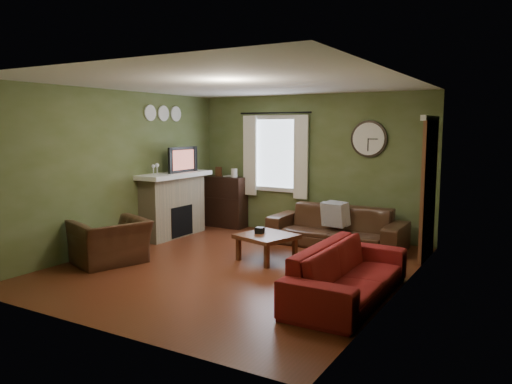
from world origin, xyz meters
The scene contains 31 objects.
floor centered at (0.00, 0.00, 0.00)m, with size 4.60×5.20×0.00m, color #5A2715.
ceiling centered at (0.00, 0.00, 2.60)m, with size 4.60×5.20×0.00m, color white.
wall_left centered at (-2.30, 0.00, 1.30)m, with size 0.00×5.20×2.60m, color #556336.
wall_right centered at (2.30, 0.00, 1.30)m, with size 0.00×5.20×2.60m, color #556336.
wall_back centered at (0.00, 2.60, 1.30)m, with size 4.60×0.00×2.60m, color #556336.
wall_front centered at (0.00, -2.60, 1.30)m, with size 4.60×0.00×2.60m, color #556336.
fireplace centered at (-2.10, 1.15, 0.55)m, with size 0.40×1.40×1.10m, color tan.
firebox centered at (-1.91, 1.15, 0.30)m, with size 0.04×0.60×0.55m, color black.
mantel centered at (-2.07, 1.15, 1.14)m, with size 0.58×1.60×0.08m, color white.
tv centered at (-2.05, 1.30, 1.35)m, with size 0.60×0.08×0.35m, color black.
tv_screen centered at (-1.97, 1.30, 1.41)m, with size 0.02×0.62×0.36m, color #994C3F.
medallion_left centered at (-2.28, 0.80, 2.25)m, with size 0.28×0.28×0.03m, color white.
medallion_mid centered at (-2.28, 1.15, 2.25)m, with size 0.28×0.28×0.03m, color white.
medallion_right centered at (-2.28, 1.50, 2.25)m, with size 0.28×0.28×0.03m, color white.
window_pane centered at (-0.70, 2.58, 1.50)m, with size 1.00×0.02×1.30m, color silver, non-canonical shape.
curtain_rod centered at (-0.70, 2.48, 2.27)m, with size 0.03×0.03×1.50m, color black.
curtain_left centered at (-1.25, 2.48, 1.45)m, with size 0.28×0.04×1.55m, color white.
curtain_right centered at (-0.15, 2.48, 1.45)m, with size 0.28×0.04×1.55m, color white.
wall_clock centered at (1.10, 2.55, 1.80)m, with size 0.64×0.06×0.64m, color white, non-canonical shape.
door centered at (2.27, 1.85, 1.05)m, with size 0.05×0.90×2.10m, color brown.
bookshelf centered at (-1.78, 2.40, 0.51)m, with size 0.86×0.36×1.02m, color black, non-canonical shape.
book centered at (-1.80, 2.46, 0.96)m, with size 0.18×0.25×0.02m, color #512A17.
sofa_brown centered at (0.78, 1.93, 0.33)m, with size 2.27×0.89×0.66m, color #3A2115.
pillow_left centered at (0.75, 1.84, 0.55)m, with size 0.40×0.12×0.40m, color #92939C.
pillow_right centered at (0.78, 2.02, 0.55)m, with size 0.40×0.12×0.40m, color #92939C.
sofa_red centered at (1.86, -0.48, 0.31)m, with size 2.14×0.84×0.63m, color maroon.
armchair centered at (-1.70, -0.78, 0.32)m, with size 1.00×0.87×0.65m, color #3A2115.
coffee_table centered at (0.21, 0.52, 0.20)m, with size 0.75×0.75×0.40m, color #512A17, non-canonical shape.
tissue_box centered at (0.09, 0.54, 0.40)m, with size 0.12×0.12×0.09m, color black.
wine_glass_a centered at (-2.05, 0.59, 1.27)m, with size 0.06×0.06×0.18m, color white, non-canonical shape.
wine_glass_b centered at (-2.05, 0.68, 1.28)m, with size 0.07×0.07×0.20m, color white, non-canonical shape.
Camera 1 is at (3.77, -5.90, 1.99)m, focal length 35.00 mm.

